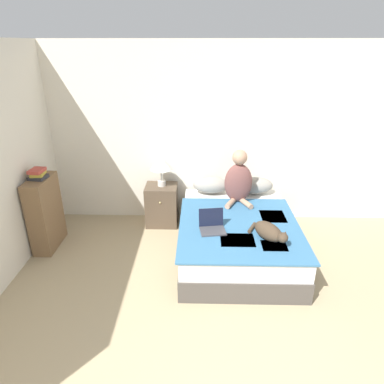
% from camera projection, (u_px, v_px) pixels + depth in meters
% --- Properties ---
extents(wall_back, '(5.92, 0.05, 2.55)m').
position_uv_depth(wall_back, '(223.00, 136.00, 4.88)').
color(wall_back, silver).
rests_on(wall_back, ground_plane).
extents(bed, '(1.43, 1.93, 0.50)m').
position_uv_depth(bed, '(237.00, 236.00, 4.34)').
color(bed, '#4C4742').
rests_on(bed, ground_plane).
extents(pillow_near, '(0.52, 0.29, 0.23)m').
position_uv_depth(pillow_near, '(211.00, 185.00, 4.92)').
color(pillow_near, gray).
rests_on(pillow_near, bed).
extents(pillow_far, '(0.52, 0.29, 0.23)m').
position_uv_depth(pillow_far, '(255.00, 185.00, 4.91)').
color(pillow_far, gray).
rests_on(pillow_far, bed).
extents(person_sitting, '(0.38, 0.36, 0.73)m').
position_uv_depth(person_sitting, '(238.00, 180.00, 4.56)').
color(person_sitting, brown).
rests_on(person_sitting, bed).
extents(cat_tabby, '(0.40, 0.54, 0.19)m').
position_uv_depth(cat_tabby, '(269.00, 232.00, 3.74)').
color(cat_tabby, '#473828').
rests_on(cat_tabby, bed).
extents(laptop_open, '(0.32, 0.30, 0.23)m').
position_uv_depth(laptop_open, '(212.00, 226.00, 3.96)').
color(laptop_open, '#424247').
rests_on(laptop_open, bed).
extents(nightstand, '(0.46, 0.41, 0.61)m').
position_uv_depth(nightstand, '(162.00, 205.00, 5.04)').
color(nightstand, brown).
rests_on(nightstand, ground_plane).
extents(table_lamp, '(0.31, 0.31, 0.45)m').
position_uv_depth(table_lamp, '(161.00, 164.00, 4.79)').
color(table_lamp, beige).
rests_on(table_lamp, nightstand).
extents(bookshelf, '(0.23, 0.58, 0.96)m').
position_uv_depth(bookshelf, '(45.00, 213.00, 4.41)').
color(bookshelf, brown).
rests_on(bookshelf, ground_plane).
extents(book_stack_top, '(0.21, 0.22, 0.12)m').
position_uv_depth(book_stack_top, '(38.00, 174.00, 4.19)').
color(book_stack_top, '#2D2D33').
rests_on(book_stack_top, bookshelf).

